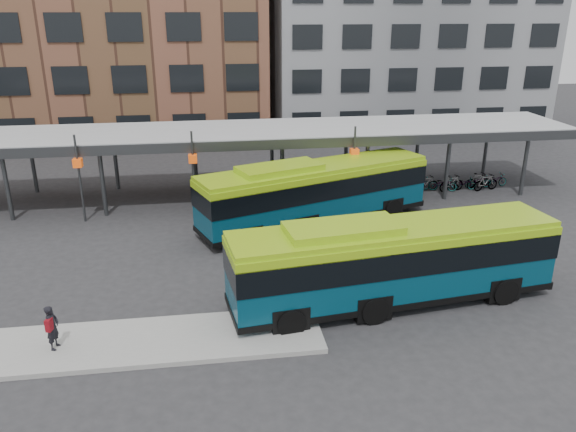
% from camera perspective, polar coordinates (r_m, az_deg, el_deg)
% --- Properties ---
extents(ground, '(120.00, 120.00, 0.00)m').
position_cam_1_polar(ground, '(23.18, -1.96, -7.90)').
color(ground, '#28282B').
rests_on(ground, ground).
extents(boarding_island, '(14.00, 3.00, 0.18)m').
position_cam_1_polar(boarding_island, '(20.71, -16.63, -12.32)').
color(boarding_island, gray).
rests_on(boarding_island, ground).
extents(canopy, '(40.00, 6.53, 4.80)m').
position_cam_1_polar(canopy, '(33.97, -4.63, 8.34)').
color(canopy, '#999B9E').
rests_on(canopy, ground).
extents(building_brick, '(26.00, 14.00, 22.00)m').
position_cam_1_polar(building_brick, '(52.86, -17.93, 19.55)').
color(building_brick, brown).
rests_on(building_brick, ground).
extents(building_grey, '(24.00, 14.00, 20.00)m').
position_cam_1_polar(building_grey, '(55.36, 11.45, 19.05)').
color(building_grey, slate).
rests_on(building_grey, ground).
extents(bus_front, '(13.05, 4.28, 3.53)m').
position_cam_1_polar(bus_front, '(22.09, 10.52, -4.42)').
color(bus_front, '#06384C').
rests_on(bus_front, ground).
extents(bus_rear, '(12.97, 7.02, 3.53)m').
position_cam_1_polar(bus_rear, '(29.80, 2.69, 2.53)').
color(bus_rear, '#06384C').
rests_on(bus_rear, ground).
extents(pedestrian, '(0.49, 0.66, 1.59)m').
position_cam_1_polar(pedestrian, '(20.63, -22.82, -10.37)').
color(pedestrian, black).
rests_on(pedestrian, boarding_island).
extents(bike_rack, '(7.11, 1.49, 1.07)m').
position_cam_1_polar(bike_rack, '(37.57, 17.01, 3.29)').
color(bike_rack, slate).
rests_on(bike_rack, ground).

